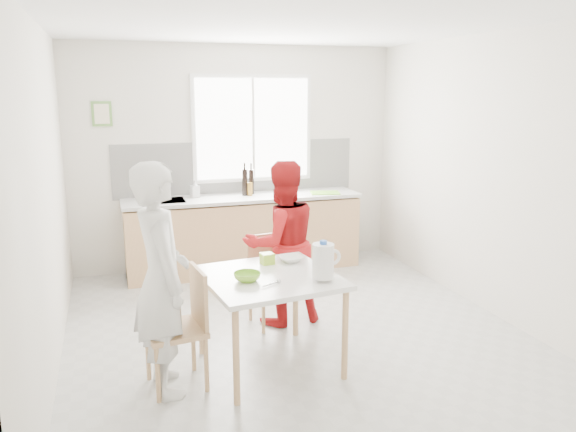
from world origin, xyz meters
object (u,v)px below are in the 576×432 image
(chair_far, at_px, (270,275))
(dining_table, at_px, (269,285))
(wine_bottle_b, at_px, (251,182))
(person_red, at_px, (282,243))
(person_white, at_px, (161,279))
(bowl_green, at_px, (247,277))
(wine_bottle_a, at_px, (245,182))
(bowl_white, at_px, (291,259))
(milk_jug, at_px, (324,261))
(chair_left, at_px, (184,322))

(chair_far, bearing_deg, dining_table, -113.28)
(dining_table, bearing_deg, wine_bottle_b, 78.68)
(wine_bottle_b, bearing_deg, dining_table, -101.32)
(person_red, bearing_deg, person_white, 31.12)
(bowl_green, relative_size, wine_bottle_a, 0.64)
(bowl_green, relative_size, bowl_white, 1.03)
(person_white, relative_size, bowl_white, 8.56)
(person_red, relative_size, milk_jug, 5.33)
(chair_left, height_order, person_white, person_white)
(bowl_white, distance_m, milk_jug, 0.55)
(chair_left, distance_m, chair_far, 1.31)
(milk_jug, distance_m, wine_bottle_b, 2.85)
(chair_far, bearing_deg, wine_bottle_a, 77.39)
(dining_table, xyz_separation_m, milk_jug, (0.36, -0.24, 0.23))
(chair_far, xyz_separation_m, person_white, (-1.08, -0.95, 0.38))
(chair_far, xyz_separation_m, milk_jug, (0.10, -1.09, 0.45))
(person_white, xyz_separation_m, bowl_white, (1.09, 0.38, -0.06))
(bowl_green, bearing_deg, wine_bottle_a, 76.68)
(milk_jug, relative_size, wine_bottle_a, 0.90)
(chair_left, distance_m, milk_jug, 1.13)
(dining_table, xyz_separation_m, wine_bottle_a, (0.42, 2.52, 0.40))
(chair_far, height_order, bowl_white, chair_far)
(bowl_white, bearing_deg, milk_jug, -80.58)
(dining_table, height_order, chair_far, chair_far)
(chair_left, distance_m, person_white, 0.38)
(person_white, distance_m, wine_bottle_b, 3.02)
(wine_bottle_a, bearing_deg, dining_table, -99.49)
(bowl_green, height_order, milk_jug, milk_jug)
(bowl_white, height_order, wine_bottle_a, wine_bottle_a)
(person_red, xyz_separation_m, wine_bottle_b, (0.16, 1.78, 0.30))
(wine_bottle_a, bearing_deg, milk_jug, -91.39)
(chair_far, distance_m, person_white, 1.48)
(dining_table, height_order, chair_left, chair_left)
(chair_far, bearing_deg, person_white, -145.43)
(chair_left, bearing_deg, wine_bottle_a, 150.32)
(person_red, height_order, wine_bottle_a, person_red)
(dining_table, relative_size, person_red, 0.71)
(chair_far, bearing_deg, bowl_white, -95.07)
(dining_table, distance_m, wine_bottle_b, 2.68)
(wine_bottle_a, bearing_deg, chair_far, -95.82)
(person_red, bearing_deg, bowl_white, 73.87)
(chair_left, relative_size, bowl_green, 4.38)
(bowl_white, bearing_deg, person_white, -160.74)
(chair_far, height_order, person_white, person_white)
(bowl_white, relative_size, wine_bottle_b, 0.66)
(bowl_green, height_order, wine_bottle_a, wine_bottle_a)
(person_white, distance_m, bowl_green, 0.63)
(chair_left, relative_size, bowl_white, 4.51)
(person_red, xyz_separation_m, bowl_white, (-0.09, -0.54, 0.01))
(dining_table, distance_m, chair_far, 0.91)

